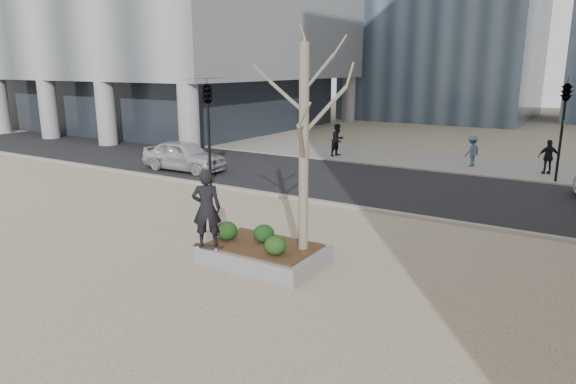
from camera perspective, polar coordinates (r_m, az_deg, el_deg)
The scene contains 17 objects.
ground at distance 13.97m, azimuth -6.12°, elevation -7.00°, with size 120.00×120.00×0.00m, color tan.
street at distance 22.36m, azimuth 9.77°, elevation 0.87°, with size 60.00×8.00×0.02m, color black.
far_sidewalk at distance 28.86m, azimuth 15.07°, elevation 3.50°, with size 60.00×6.00×0.02m, color gray.
planter at distance 13.34m, azimuth -2.73°, elevation -6.94°, with size 3.00×2.00×0.45m, color gray.
planter_mulch at distance 13.25m, azimuth -2.74°, elevation -5.94°, with size 2.70×1.70×0.04m, color #382314.
sycamore_tree at distance 12.24m, azimuth 1.79°, elevation 8.39°, with size 2.80×2.80×6.60m, color gray, non-canonical shape.
shrub_left at distance 13.62m, azimuth -6.87°, elevation -4.29°, with size 0.58×0.58×0.50m, color #123511.
shrub_middle at distance 13.35m, azimuth -2.70°, elevation -4.64°, with size 0.55×0.55×0.47m, color #113611.
shrub_right at distance 12.50m, azimuth -1.42°, elevation -5.95°, with size 0.54×0.54×0.46m, color #153811.
skateboard at distance 13.23m, azimuth -8.87°, elevation -6.05°, with size 0.78×0.20×0.07m, color black, non-canonical shape.
skateboarder at distance 12.92m, azimuth -9.04°, elevation -1.80°, with size 0.72×0.47×1.96m, color black.
police_car at distance 25.26m, azimuth -11.47°, elevation 3.99°, with size 1.73×4.30×1.46m, color silver.
pedestrian_a at distance 28.98m, azimuth 5.55°, elevation 5.79°, with size 0.88×0.68×1.80m, color black.
pedestrian_b at distance 27.37m, azimuth 19.77°, elevation 4.33°, with size 1.02×0.59×1.58m, color #46637E.
pedestrian_c at distance 26.81m, azimuth 26.97°, elevation 3.49°, with size 0.95×0.39×1.61m, color black.
traffic_light_near at distance 21.06m, azimuth -8.79°, elevation 6.31°, with size 0.60×2.48×4.50m, color black, non-canonical shape.
traffic_light_far at distance 25.05m, azimuth 28.13°, elevation 6.02°, with size 0.60×2.48×4.50m, color black, non-canonical shape.
Camera 1 is at (8.11, -10.25, 4.95)m, focal length 32.00 mm.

